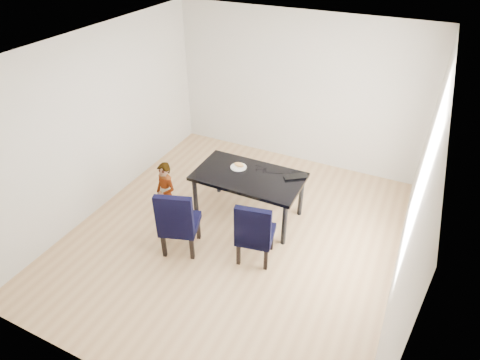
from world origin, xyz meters
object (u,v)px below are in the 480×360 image
at_px(child, 166,194).
at_px(plate, 239,167).
at_px(chair_left, 180,219).
at_px(laptop, 295,175).
at_px(chair_right, 256,229).
at_px(dining_table, 248,196).

bearing_deg(child, plate, 59.17).
distance_m(chair_left, laptop, 1.79).
height_order(chair_right, plate, chair_right).
xyz_separation_m(dining_table, chair_left, (-0.55, -1.05, 0.14)).
height_order(dining_table, chair_left, chair_left).
relative_size(chair_right, plate, 3.99).
bearing_deg(laptop, chair_left, 13.93).
height_order(dining_table, chair_right, chair_right).
xyz_separation_m(chair_right, child, (-1.51, 0.13, 0.02)).
distance_m(child, plate, 1.15).
distance_m(chair_right, plate, 1.17).
relative_size(plate, laptop, 0.70).
bearing_deg(chair_right, child, 164.52).
height_order(dining_table, child, child).
bearing_deg(laptop, plate, -24.44).
height_order(chair_left, plate, chair_left).
height_order(child, laptop, child).
distance_m(dining_table, plate, 0.46).
bearing_deg(laptop, child, -5.60).
xyz_separation_m(dining_table, laptop, (0.61, 0.29, 0.39)).
height_order(chair_right, child, child).
relative_size(chair_right, child, 0.96).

